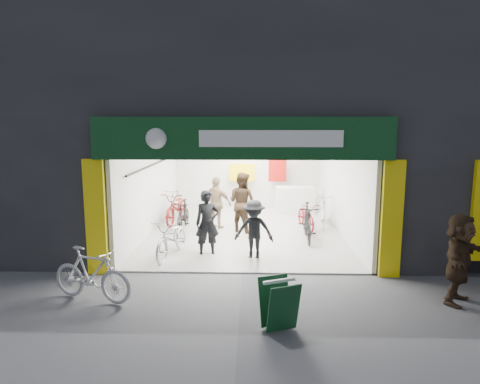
{
  "coord_description": "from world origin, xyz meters",
  "views": [
    {
      "loc": [
        0.23,
        -9.21,
        3.41
      ],
      "look_at": [
        -0.09,
        1.5,
        1.63
      ],
      "focal_mm": 32.0,
      "sensor_mm": 36.0,
      "label": 1
    }
  ],
  "objects_px": {
    "bike_right_front": "(307,223)",
    "sandwich_board": "(279,303)",
    "parked_bike": "(92,274)",
    "bike_left_front": "(172,238)"
  },
  "relations": [
    {
      "from": "bike_left_front",
      "to": "parked_bike",
      "type": "height_order",
      "value": "parked_bike"
    },
    {
      "from": "sandwich_board",
      "to": "bike_left_front",
      "type": "bearing_deg",
      "value": 100.77
    },
    {
      "from": "bike_left_front",
      "to": "bike_right_front",
      "type": "xyz_separation_m",
      "value": [
        3.6,
        1.56,
        0.05
      ]
    },
    {
      "from": "bike_right_front",
      "to": "sandwich_board",
      "type": "relative_size",
      "value": 2.17
    },
    {
      "from": "bike_right_front",
      "to": "parked_bike",
      "type": "relative_size",
      "value": 1.04
    },
    {
      "from": "parked_bike",
      "to": "sandwich_board",
      "type": "bearing_deg",
      "value": -88.0
    },
    {
      "from": "bike_right_front",
      "to": "parked_bike",
      "type": "xyz_separation_m",
      "value": [
        -4.64,
        -4.26,
        -0.02
      ]
    },
    {
      "from": "bike_right_front",
      "to": "sandwich_board",
      "type": "distance_m",
      "value": 5.45
    },
    {
      "from": "bike_left_front",
      "to": "bike_right_front",
      "type": "relative_size",
      "value": 1.04
    },
    {
      "from": "parked_bike",
      "to": "bike_right_front",
      "type": "bearing_deg",
      "value": -28.54
    }
  ]
}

